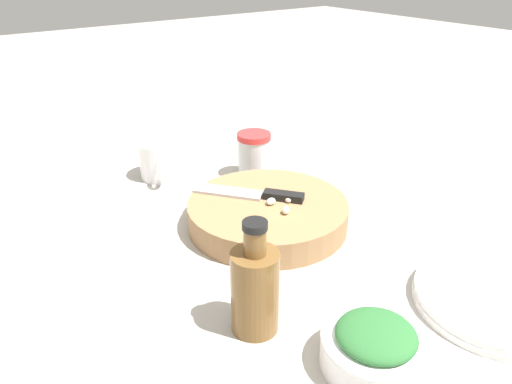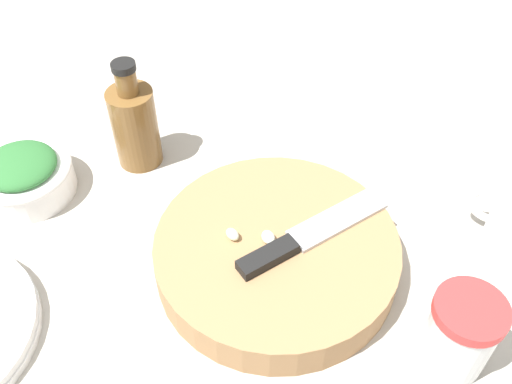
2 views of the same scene
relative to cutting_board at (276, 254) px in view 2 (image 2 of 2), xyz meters
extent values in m
plane|color=#B2ADA3|center=(-0.04, 0.04, -0.02)|extent=(5.00, 5.00, 0.00)
cylinder|color=#9E754C|center=(0.00, 0.00, 0.00)|extent=(0.28, 0.28, 0.05)
cube|color=black|center=(-0.01, -0.03, 0.03)|extent=(0.07, 0.06, 0.01)
cube|color=#B2B2B7|center=(0.07, 0.03, 0.03)|extent=(0.12, 0.10, 0.01)
ellipsoid|color=silver|center=(-0.05, 0.00, 0.03)|extent=(0.02, 0.02, 0.01)
ellipsoid|color=silver|center=(-0.01, 0.00, 0.03)|extent=(0.02, 0.02, 0.01)
ellipsoid|color=#EEE4CE|center=(-0.02, -0.03, 0.03)|extent=(0.02, 0.01, 0.01)
cylinder|color=white|center=(-0.33, 0.10, 0.00)|extent=(0.12, 0.12, 0.04)
torus|color=white|center=(-0.33, 0.10, 0.02)|extent=(0.13, 0.13, 0.01)
ellipsoid|color=#2D6B33|center=(-0.33, 0.10, 0.02)|extent=(0.09, 0.09, 0.03)
cylinder|color=silver|center=(0.18, -0.10, 0.02)|extent=(0.07, 0.07, 0.08)
cylinder|color=red|center=(0.18, -0.10, 0.07)|extent=(0.07, 0.07, 0.01)
torus|color=white|center=(0.25, 0.08, 0.02)|extent=(0.05, 0.03, 0.05)
cylinder|color=brown|center=(-0.20, 0.17, 0.03)|extent=(0.06, 0.06, 0.11)
cylinder|color=brown|center=(-0.20, 0.17, 0.11)|extent=(0.03, 0.03, 0.03)
cylinder|color=black|center=(-0.20, 0.17, 0.13)|extent=(0.03, 0.03, 0.01)
camera|label=1|loc=(-0.60, 0.47, 0.42)|focal=35.00mm
camera|label=2|loc=(0.01, -0.40, 0.52)|focal=40.00mm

